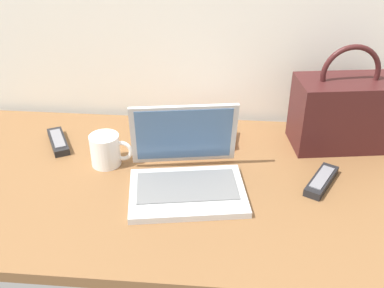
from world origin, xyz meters
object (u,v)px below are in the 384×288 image
at_px(remote_control_far, 321,181).
at_px(handbag, 343,111).
at_px(book_stack, 207,135).
at_px(remote_control_near, 58,141).
at_px(coffee_mug, 106,150).
at_px(laptop, 186,172).

xyz_separation_m(remote_control_far, handbag, (0.09, 0.23, 0.10)).
xyz_separation_m(remote_control_far, book_stack, (-0.33, 0.21, 0.01)).
height_order(remote_control_far, handbag, handbag).
bearing_deg(handbag, remote_control_far, -110.72).
distance_m(remote_control_near, book_stack, 0.48).
xyz_separation_m(coffee_mug, remote_control_near, (-0.19, 0.10, -0.04)).
bearing_deg(remote_control_far, coffee_mug, 175.42).
xyz_separation_m(laptop, book_stack, (0.04, 0.25, -0.02)).
height_order(laptop, coffee_mug, laptop).
bearing_deg(remote_control_far, remote_control_near, 169.75).
distance_m(coffee_mug, remote_control_near, 0.21).
xyz_separation_m(laptop, handbag, (0.46, 0.27, 0.07)).
bearing_deg(book_stack, handbag, 2.73).
height_order(remote_control_near, handbag, handbag).
distance_m(laptop, remote_control_near, 0.47).
xyz_separation_m(laptop, remote_control_near, (-0.43, 0.18, -0.03)).
height_order(remote_control_near, remote_control_far, same).
bearing_deg(remote_control_far, book_stack, 147.73).
bearing_deg(laptop, remote_control_far, 5.82).
bearing_deg(coffee_mug, book_stack, 29.28).
xyz_separation_m(coffee_mug, book_stack, (0.29, 0.16, -0.02)).
distance_m(remote_control_near, handbag, 0.90).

